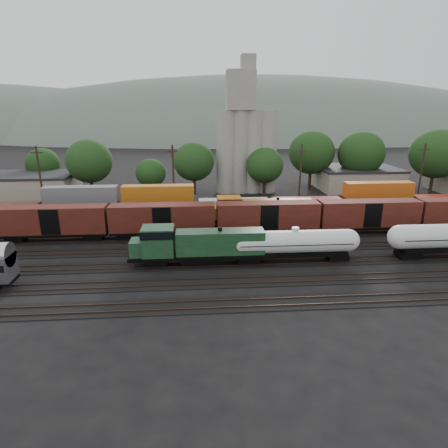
{
  "coord_description": "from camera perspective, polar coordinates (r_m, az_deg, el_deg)",
  "views": [
    {
      "loc": [
        -7.68,
        -47.45,
        18.45
      ],
      "look_at": [
        -4.04,
        2.0,
        3.0
      ],
      "focal_mm": 30.0,
      "sensor_mm": 36.0,
      "label": 1
    }
  ],
  "objects": [
    {
      "name": "ground",
      "position": [
        51.49,
        4.66,
        -3.75
      ],
      "size": [
        600.0,
        600.0,
        0.0
      ],
      "primitive_type": "plane",
      "color": "black"
    },
    {
      "name": "tracks",
      "position": [
        51.48,
        4.66,
        -3.7
      ],
      "size": [
        180.0,
        33.2,
        0.2
      ],
      "color": "black",
      "rests_on": "ground"
    },
    {
      "name": "green_locomotive",
      "position": [
        45.3,
        -4.51,
        -3.15
      ],
      "size": [
        17.66,
        3.12,
        4.68
      ],
      "color": "black",
      "rests_on": "ground"
    },
    {
      "name": "tank_car_a",
      "position": [
        46.86,
        10.72,
        -2.85
      ],
      "size": [
        16.26,
        2.91,
        4.26
      ],
      "color": "silver",
      "rests_on": "ground"
    },
    {
      "name": "orange_locomotive",
      "position": [
        60.37,
        5.19,
        2.07
      ],
      "size": [
        18.69,
        3.12,
        4.67
      ],
      "color": "black",
      "rests_on": "ground"
    },
    {
      "name": "boxcar_string",
      "position": [
        54.88,
        -9.33,
        0.85
      ],
      "size": [
        138.2,
        2.9,
        4.2
      ],
      "color": "black",
      "rests_on": "ground"
    },
    {
      "name": "container_wall",
      "position": [
        67.82,
        14.14,
        3.29
      ],
      "size": [
        178.4,
        2.6,
        5.8
      ],
      "color": "black",
      "rests_on": "ground"
    },
    {
      "name": "grain_silo",
      "position": [
        84.48,
        3.34,
        12.39
      ],
      "size": [
        13.4,
        5.0,
        29.0
      ],
      "color": "#9A978D",
      "rests_on": "ground"
    },
    {
      "name": "industrial_sheds",
      "position": [
        85.43,
        5.54,
        6.51
      ],
      "size": [
        119.38,
        17.26,
        5.1
      ],
      "color": "#9E937F",
      "rests_on": "ground"
    },
    {
      "name": "tree_band",
      "position": [
        85.01,
        4.91,
        10.11
      ],
      "size": [
        160.84,
        22.11,
        14.26
      ],
      "color": "black",
      "rests_on": "ground"
    },
    {
      "name": "utility_poles",
      "position": [
        70.94,
        2.08,
        7.36
      ],
      "size": [
        122.2,
        0.36,
        12.0
      ],
      "color": "black",
      "rests_on": "ground"
    },
    {
      "name": "distant_hills",
      "position": [
        311.53,
        1.67,
        10.11
      ],
      "size": [
        860.0,
        286.0,
        130.0
      ],
      "color": "#59665B",
      "rests_on": "ground"
    }
  ]
}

